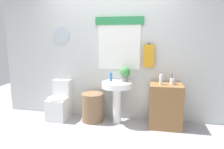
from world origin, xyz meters
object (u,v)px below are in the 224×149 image
at_px(laundry_hamper, 93,107).
at_px(soap_bottle, 111,77).
at_px(toilet, 60,103).
at_px(pedestal_sink, 117,92).
at_px(potted_plant, 125,73).
at_px(lotion_bottle, 161,80).
at_px(wooden_cabinet, 165,106).
at_px(toothbrush_cup, 172,81).

bearing_deg(laundry_hamper, soap_bottle, 8.33).
relative_size(toilet, soap_bottle, 4.78).
bearing_deg(soap_bottle, pedestal_sink, -22.62).
bearing_deg(laundry_hamper, potted_plant, 5.70).
bearing_deg(lotion_bottle, potted_plant, 170.87).
bearing_deg(toilet, potted_plant, 1.23).
xyz_separation_m(wooden_cabinet, lotion_bottle, (-0.10, -0.04, 0.47)).
relative_size(pedestal_sink, potted_plant, 2.88).
bearing_deg(lotion_bottle, pedestal_sink, 177.00).
bearing_deg(pedestal_sink, laundry_hamper, -180.00).
bearing_deg(pedestal_sink, soap_bottle, 157.38).
distance_m(toilet, potted_plant, 1.42).
height_order(wooden_cabinet, potted_plant, potted_plant).
bearing_deg(toothbrush_cup, potted_plant, 177.20).
relative_size(wooden_cabinet, toothbrush_cup, 4.13).
relative_size(laundry_hamper, soap_bottle, 3.39).
height_order(toilet, pedestal_sink, pedestal_sink).
bearing_deg(soap_bottle, lotion_bottle, -5.82).
height_order(pedestal_sink, soap_bottle, soap_bottle).
height_order(laundry_hamper, soap_bottle, soap_bottle).
distance_m(toilet, pedestal_sink, 1.17).
xyz_separation_m(laundry_hamper, soap_bottle, (0.34, 0.05, 0.58)).
xyz_separation_m(laundry_hamper, pedestal_sink, (0.46, 0.00, 0.32)).
bearing_deg(wooden_cabinet, soap_bottle, 177.08).
height_order(soap_bottle, toothbrush_cup, toothbrush_cup).
xyz_separation_m(pedestal_sink, wooden_cabinet, (0.86, -0.00, -0.21)).
xyz_separation_m(toilet, pedestal_sink, (1.13, -0.03, 0.30)).
bearing_deg(laundry_hamper, toilet, 177.19).
bearing_deg(potted_plant, lotion_bottle, -9.13).
height_order(pedestal_sink, wooden_cabinet, pedestal_sink).
bearing_deg(potted_plant, pedestal_sink, -156.80).
relative_size(wooden_cabinet, lotion_bottle, 4.36).
relative_size(soap_bottle, toothbrush_cup, 0.85).
relative_size(toilet, potted_plant, 2.81).
distance_m(laundry_hamper, lotion_bottle, 1.36).
bearing_deg(toilet, pedestal_sink, -1.66).
bearing_deg(laundry_hamper, wooden_cabinet, 0.00).
bearing_deg(potted_plant, wooden_cabinet, -4.77).
bearing_deg(toothbrush_cup, laundry_hamper, -179.19).
bearing_deg(potted_plant, laundry_hamper, -174.30).
distance_m(laundry_hamper, toothbrush_cup, 1.52).
bearing_deg(wooden_cabinet, toothbrush_cup, 11.71).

